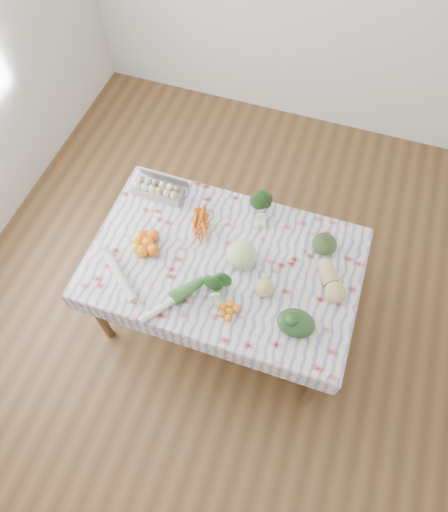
% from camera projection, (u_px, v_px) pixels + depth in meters
% --- Properties ---
extents(ground, '(4.50, 4.50, 0.00)m').
position_uv_depth(ground, '(224.00, 311.00, 3.45)').
color(ground, '#55371D').
rests_on(ground, ground).
extents(dining_table, '(1.60, 1.00, 0.75)m').
position_uv_depth(dining_table, '(224.00, 267.00, 2.87)').
color(dining_table, brown).
rests_on(dining_table, ground).
extents(tablecloth, '(1.66, 1.06, 0.01)m').
position_uv_depth(tablecloth, '(224.00, 261.00, 2.80)').
color(tablecloth, silver).
rests_on(tablecloth, dining_table).
extents(egg_carton, '(0.34, 0.14, 0.09)m').
position_uv_depth(egg_carton, '(158.00, 190.00, 3.02)').
color(egg_carton, '#9C9B97').
rests_on(egg_carton, tablecloth).
extents(carrot_bunch, '(0.24, 0.22, 0.04)m').
position_uv_depth(carrot_bunch, '(201.00, 226.00, 2.90)').
color(carrot_bunch, '#CF5203').
rests_on(carrot_bunch, tablecloth).
extents(kale_bunch, '(0.19, 0.17, 0.14)m').
position_uv_depth(kale_bunch, '(264.00, 208.00, 2.91)').
color(kale_bunch, '#1A3C13').
rests_on(kale_bunch, tablecloth).
extents(kabocha_squash, '(0.17, 0.17, 0.10)m').
position_uv_depth(kabocha_squash, '(324.00, 244.00, 2.80)').
color(kabocha_squash, '#314820').
rests_on(kabocha_squash, tablecloth).
extents(cabbage, '(0.23, 0.23, 0.18)m').
position_uv_depth(cabbage, '(242.00, 255.00, 2.71)').
color(cabbage, '#B6D18C').
rests_on(cabbage, tablecloth).
extents(butternut_squash, '(0.24, 0.29, 0.12)m').
position_uv_depth(butternut_squash, '(331.00, 281.00, 2.66)').
color(butternut_squash, tan).
rests_on(butternut_squash, tablecloth).
extents(orange_cluster, '(0.33, 0.33, 0.08)m').
position_uv_depth(orange_cluster, '(148.00, 243.00, 2.81)').
color(orange_cluster, orange).
rests_on(orange_cluster, tablecloth).
extents(broccoli, '(0.18, 0.18, 0.10)m').
position_uv_depth(broccoli, '(215.00, 287.00, 2.65)').
color(broccoli, '#1C4817').
rests_on(broccoli, tablecloth).
extents(mandarin_cluster, '(0.20, 0.20, 0.05)m').
position_uv_depth(mandarin_cluster, '(229.00, 311.00, 2.60)').
color(mandarin_cluster, orange).
rests_on(mandarin_cluster, tablecloth).
extents(grapefruit, '(0.13, 0.13, 0.11)m').
position_uv_depth(grapefruit, '(264.00, 288.00, 2.64)').
color(grapefruit, '#CBBC61').
rests_on(grapefruit, tablecloth).
extents(spinach_bag, '(0.23, 0.20, 0.09)m').
position_uv_depth(spinach_bag, '(296.00, 323.00, 2.54)').
color(spinach_bag, '#193317').
rests_on(spinach_bag, tablecloth).
extents(daikon, '(0.33, 0.29, 0.05)m').
position_uv_depth(daikon, '(121.00, 277.00, 2.71)').
color(daikon, beige).
rests_on(daikon, tablecloth).
extents(leek, '(0.28, 0.37, 0.05)m').
position_uv_depth(leek, '(171.00, 301.00, 2.63)').
color(leek, silver).
rests_on(leek, tablecloth).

